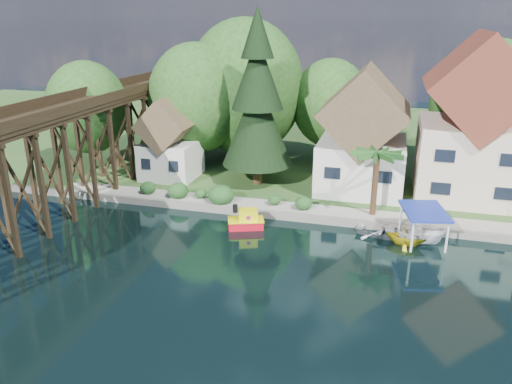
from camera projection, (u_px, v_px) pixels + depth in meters
The scene contains 16 objects.
ground at pixel (234, 262), 33.26m from camera, with size 140.00×140.00×0.00m, color black.
bank at pixel (314, 140), 64.04m from camera, with size 140.00×52.00×0.50m, color #284C1E.
seawall at pixel (313, 219), 39.42m from camera, with size 60.00×0.40×0.62m, color slate.
promenade at pixel (340, 213), 40.03m from camera, with size 50.00×2.60×0.06m, color gray.
trestle_bridge at pixel (63, 149), 40.12m from camera, with size 4.12×44.18×9.30m.
house_left at pixel (363, 139), 44.30m from camera, with size 7.64×8.64×11.02m.
house_center at pixel (473, 129), 42.09m from camera, with size 8.65×9.18×13.89m.
shed at pixel (170, 144), 47.86m from camera, with size 5.09×5.40×7.85m.
bg_trees at pixel (307, 102), 49.84m from camera, with size 49.90×13.30×10.57m.
shrubs at pixel (215, 193), 42.39m from camera, with size 15.76×2.47×1.70m.
conifer at pixel (257, 102), 44.48m from camera, with size 6.44×6.44×15.86m.
palm_tree at pixel (377, 156), 38.13m from camera, with size 4.66×4.66×5.53m.
tugboat at pixel (246, 221), 38.36m from camera, with size 3.08×2.34×1.99m.
boat_white_a at pixel (384, 230), 37.06m from camera, with size 2.98×4.17×0.86m, color silver.
boat_canopy at pixel (422, 230), 35.42m from camera, with size 3.65×4.63×2.65m.
boat_yellow at pixel (406, 235), 35.53m from camera, with size 2.44×2.83×1.49m, color yellow.
Camera 1 is at (9.26, -28.28, 15.64)m, focal length 35.00 mm.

